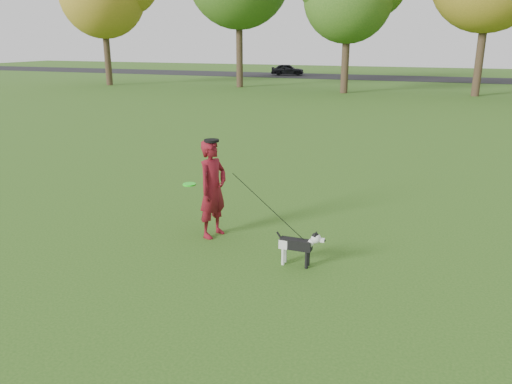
% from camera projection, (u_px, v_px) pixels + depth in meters
% --- Properties ---
extents(ground, '(120.00, 120.00, 0.00)m').
position_uv_depth(ground, '(287.00, 244.00, 8.60)').
color(ground, '#285116').
rests_on(ground, ground).
extents(road, '(120.00, 7.00, 0.02)m').
position_uv_depth(road, '(420.00, 79.00, 44.39)').
color(road, black).
rests_on(road, ground).
extents(man, '(0.56, 0.72, 1.75)m').
position_uv_depth(man, '(213.00, 189.00, 8.75)').
color(man, '#5E0D17').
rests_on(man, ground).
extents(dog, '(0.79, 0.16, 0.60)m').
position_uv_depth(dog, '(300.00, 244.00, 7.69)').
color(dog, black).
rests_on(dog, ground).
extents(car_left, '(3.38, 2.00, 1.08)m').
position_uv_depth(car_left, '(288.00, 70.00, 48.38)').
color(car_left, black).
rests_on(car_left, road).
extents(man_held_items, '(2.40, 0.81, 1.35)m').
position_uv_depth(man_held_items, '(267.00, 206.00, 8.05)').
color(man_held_items, '#22F11E').
rests_on(man_held_items, ground).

